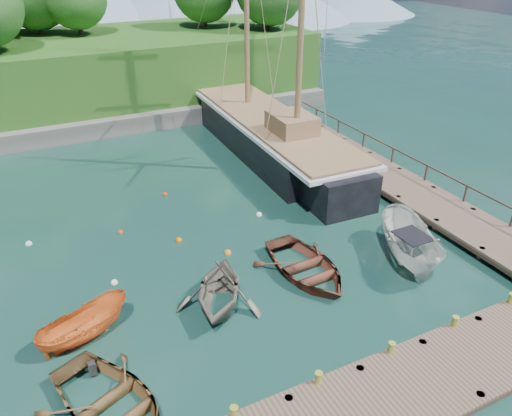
# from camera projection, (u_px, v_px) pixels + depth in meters

# --- Properties ---
(ground) EXTENTS (160.00, 160.00, 0.00)m
(ground) POSITION_uv_depth(u_px,v_px,m) (271.00, 299.00, 20.94)
(ground) COLOR #133329
(ground) RESTS_ON ground
(dock_near) EXTENTS (20.00, 3.20, 1.10)m
(dock_near) POSITION_uv_depth(u_px,v_px,m) (418.00, 384.00, 16.41)
(dock_near) COLOR #48382D
(dock_near) RESTS_ON ground
(dock_east) EXTENTS (3.20, 24.00, 1.10)m
(dock_east) POSITION_uv_depth(u_px,v_px,m) (383.00, 175.00, 30.72)
(dock_east) COLOR #48382D
(dock_east) RESTS_ON ground
(bollard_1) EXTENTS (0.26, 0.26, 0.45)m
(bollard_1) POSITION_uv_depth(u_px,v_px,m) (317.00, 395.00, 16.55)
(bollard_1) COLOR olive
(bollard_1) RESTS_ON ground
(bollard_2) EXTENTS (0.26, 0.26, 0.45)m
(bollard_2) POSITION_uv_depth(u_px,v_px,m) (388.00, 365.00, 17.72)
(bollard_2) COLOR olive
(bollard_2) RESTS_ON ground
(bollard_3) EXTENTS (0.26, 0.26, 0.45)m
(bollard_3) POSITION_uv_depth(u_px,v_px,m) (451.00, 338.00, 18.89)
(bollard_3) COLOR olive
(bollard_3) RESTS_ON ground
(bollard_4) EXTENTS (0.26, 0.26, 0.45)m
(bollard_4) POSITION_uv_depth(u_px,v_px,m) (506.00, 315.00, 20.06)
(bollard_4) COLOR olive
(bollard_4) RESTS_ON ground
(rowboat_0) EXTENTS (5.23, 5.98, 1.03)m
(rowboat_0) POSITION_uv_depth(u_px,v_px,m) (112.00, 412.00, 15.96)
(rowboat_0) COLOR brown
(rowboat_0) RESTS_ON ground
(rowboat_1) EXTENTS (5.13, 5.34, 2.17)m
(rowboat_1) POSITION_uv_depth(u_px,v_px,m) (220.00, 307.00, 20.48)
(rowboat_1) COLOR #6F685C
(rowboat_1) RESTS_ON ground
(rowboat_2) EXTENTS (3.86, 5.24, 1.05)m
(rowboat_2) POSITION_uv_depth(u_px,v_px,m) (305.00, 274.00, 22.43)
(rowboat_2) COLOR #562D20
(rowboat_2) RESTS_ON ground
(motorboat_orange) EXTENTS (3.93, 2.52, 1.42)m
(motorboat_orange) POSITION_uv_depth(u_px,v_px,m) (87.00, 338.00, 18.90)
(motorboat_orange) COLOR orange
(motorboat_orange) RESTS_ON ground
(cabin_boat_white) EXTENTS (4.02, 5.76, 2.08)m
(cabin_boat_white) POSITION_uv_depth(u_px,v_px,m) (408.00, 262.00, 23.32)
(cabin_boat_white) COLOR silver
(cabin_boat_white) RESTS_ON ground
(schooner) EXTENTS (5.55, 26.90, 19.60)m
(schooner) POSITION_uv_depth(u_px,v_px,m) (270.00, 138.00, 34.48)
(schooner) COLOR black
(schooner) RESTS_ON ground
(mooring_buoy_0) EXTENTS (0.32, 0.32, 0.32)m
(mooring_buoy_0) POSITION_uv_depth(u_px,v_px,m) (114.00, 283.00, 21.87)
(mooring_buoy_0) COLOR white
(mooring_buoy_0) RESTS_ON ground
(mooring_buoy_1) EXTENTS (0.36, 0.36, 0.36)m
(mooring_buoy_1) POSITION_uv_depth(u_px,v_px,m) (179.00, 241.00, 24.90)
(mooring_buoy_1) COLOR #D45D02
(mooring_buoy_1) RESTS_ON ground
(mooring_buoy_2) EXTENTS (0.36, 0.36, 0.36)m
(mooring_buoy_2) POSITION_uv_depth(u_px,v_px,m) (228.00, 253.00, 23.91)
(mooring_buoy_2) COLOR orange
(mooring_buoy_2) RESTS_ON ground
(mooring_buoy_3) EXTENTS (0.33, 0.33, 0.33)m
(mooring_buoy_3) POSITION_uv_depth(u_px,v_px,m) (259.00, 215.00, 27.16)
(mooring_buoy_3) COLOR white
(mooring_buoy_3) RESTS_ON ground
(mooring_buoy_4) EXTENTS (0.28, 0.28, 0.28)m
(mooring_buoy_4) POSITION_uv_depth(u_px,v_px,m) (121.00, 233.00, 25.58)
(mooring_buoy_4) COLOR red
(mooring_buoy_4) RESTS_ON ground
(mooring_buoy_5) EXTENTS (0.29, 0.29, 0.29)m
(mooring_buoy_5) POSITION_uv_depth(u_px,v_px,m) (165.00, 195.00, 29.27)
(mooring_buoy_5) COLOR #EC2E00
(mooring_buoy_5) RESTS_ON ground
(mooring_buoy_6) EXTENTS (0.33, 0.33, 0.33)m
(mooring_buoy_6) POSITION_uv_depth(u_px,v_px,m) (29.00, 244.00, 24.61)
(mooring_buoy_6) COLOR white
(mooring_buoy_6) RESTS_ON ground
(distant_ridge) EXTENTS (117.00, 40.00, 10.00)m
(distant_ridge) POSITION_uv_depth(u_px,v_px,m) (80.00, 3.00, 75.45)
(distant_ridge) COLOR #728CA5
(distant_ridge) RESTS_ON ground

